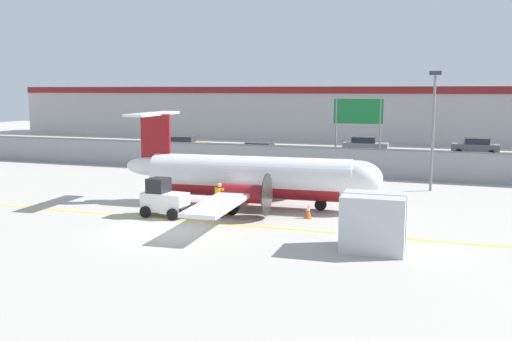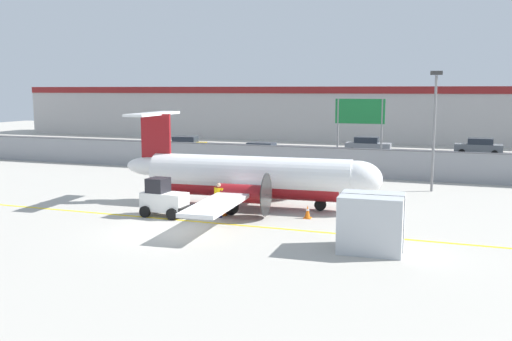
% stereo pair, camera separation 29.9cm
% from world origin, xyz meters
% --- Properties ---
extents(ground_plane, '(140.00, 140.00, 0.01)m').
position_xyz_m(ground_plane, '(0.00, 2.00, 0.00)').
color(ground_plane, '#ADA89E').
extents(perimeter_fence, '(98.00, 0.10, 2.10)m').
position_xyz_m(perimeter_fence, '(0.00, 18.00, 1.12)').
color(perimeter_fence, gray).
rests_on(perimeter_fence, ground).
extents(parking_lot_strip, '(98.00, 17.00, 0.12)m').
position_xyz_m(parking_lot_strip, '(0.00, 29.50, 0.06)').
color(parking_lot_strip, '#38383A').
rests_on(parking_lot_strip, ground).
extents(background_building, '(91.00, 8.10, 6.50)m').
position_xyz_m(background_building, '(0.00, 47.99, 3.26)').
color(background_building, '#BCB7B2').
rests_on(background_building, ground).
extents(commuter_airplane, '(14.12, 16.07, 4.92)m').
position_xyz_m(commuter_airplane, '(1.49, 6.16, 1.60)').
color(commuter_airplane, white).
rests_on(commuter_airplane, ground).
extents(baggage_tug, '(2.38, 1.48, 1.88)m').
position_xyz_m(baggage_tug, '(-1.92, 2.53, 0.86)').
color(baggage_tug, silver).
rests_on(baggage_tug, ground).
extents(ground_crew_worker, '(0.55, 0.42, 1.70)m').
position_xyz_m(ground_crew_worker, '(0.73, 3.20, 0.95)').
color(ground_crew_worker, '#191E4C').
rests_on(ground_crew_worker, ground).
extents(cargo_container, '(2.47, 2.09, 2.20)m').
position_xyz_m(cargo_container, '(8.56, -0.15, 1.10)').
color(cargo_container, '#B7BCC1').
rests_on(cargo_container, ground).
extents(traffic_cone_near_left, '(0.36, 0.36, 0.64)m').
position_xyz_m(traffic_cone_near_left, '(4.86, 4.43, 0.31)').
color(traffic_cone_near_left, orange).
rests_on(traffic_cone_near_left, ground).
extents(traffic_cone_near_right, '(0.36, 0.36, 0.64)m').
position_xyz_m(traffic_cone_near_right, '(-3.06, 3.39, 0.31)').
color(traffic_cone_near_right, orange).
rests_on(traffic_cone_near_right, ground).
extents(traffic_cone_far_left, '(0.36, 0.36, 0.64)m').
position_xyz_m(traffic_cone_far_left, '(0.76, 3.67, 0.31)').
color(traffic_cone_far_left, orange).
rests_on(traffic_cone_far_left, ground).
extents(parked_car_0, '(4.38, 2.41, 1.58)m').
position_xyz_m(parked_car_0, '(-13.37, 27.44, 0.89)').
color(parked_car_0, '#B28C19').
rests_on(parked_car_0, parking_lot_strip).
extents(parked_car_1, '(4.24, 2.08, 1.58)m').
position_xyz_m(parked_car_1, '(-4.13, 23.85, 0.89)').
color(parked_car_1, gray).
rests_on(parked_car_1, parking_lot_strip).
extents(parked_car_2, '(4.23, 2.06, 1.58)m').
position_xyz_m(parked_car_2, '(3.43, 32.61, 0.89)').
color(parked_car_2, gray).
rests_on(parked_car_2, parking_lot_strip).
extents(parked_car_3, '(4.29, 2.18, 1.58)m').
position_xyz_m(parked_car_3, '(13.36, 34.71, 0.89)').
color(parked_car_3, slate).
rests_on(parked_car_3, parking_lot_strip).
extents(apron_light_pole, '(0.70, 0.30, 7.27)m').
position_xyz_m(apron_light_pole, '(10.14, 14.19, 4.30)').
color(apron_light_pole, slate).
rests_on(apron_light_pole, ground).
extents(highway_sign, '(3.60, 0.14, 5.50)m').
position_xyz_m(highway_sign, '(4.70, 19.92, 4.14)').
color(highway_sign, slate).
rests_on(highway_sign, ground).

